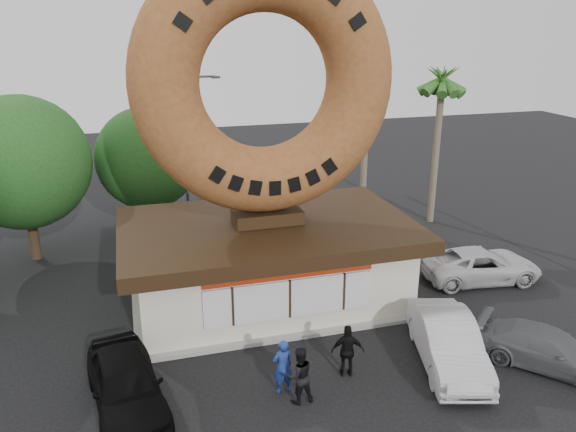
{
  "coord_description": "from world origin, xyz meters",
  "views": [
    {
      "loc": [
        -4.87,
        -13.71,
        10.65
      ],
      "look_at": [
        0.25,
        4.0,
        4.2
      ],
      "focal_mm": 35.0,
      "sensor_mm": 36.0,
      "label": 1
    }
  ],
  "objects_px": {
    "person_center": "(299,375)",
    "car_black": "(126,384)",
    "giant_donut": "(266,82)",
    "street_lamp": "(187,143)",
    "person_left": "(283,366)",
    "car_white": "(481,265)",
    "car_silver": "(448,342)",
    "donut_shop": "(268,259)",
    "car_grey": "(547,349)",
    "person_right": "(348,351)"
  },
  "relations": [
    {
      "from": "giant_donut",
      "to": "street_lamp",
      "type": "xyz_separation_m",
      "value": [
        -1.86,
        10.0,
        -4.09
      ]
    },
    {
      "from": "person_center",
      "to": "car_grey",
      "type": "xyz_separation_m",
      "value": [
        8.23,
        -0.51,
        -0.26
      ]
    },
    {
      "from": "donut_shop",
      "to": "person_right",
      "type": "relative_size",
      "value": 6.37
    },
    {
      "from": "car_white",
      "to": "street_lamp",
      "type": "bearing_deg",
      "value": 52.7
    },
    {
      "from": "person_left",
      "to": "car_black",
      "type": "distance_m",
      "value": 4.55
    },
    {
      "from": "donut_shop",
      "to": "person_right",
      "type": "distance_m",
      "value": 5.83
    },
    {
      "from": "person_right",
      "to": "car_white",
      "type": "relative_size",
      "value": 0.35
    },
    {
      "from": "person_left",
      "to": "person_right",
      "type": "bearing_deg",
      "value": 179.6
    },
    {
      "from": "car_silver",
      "to": "person_left",
      "type": "bearing_deg",
      "value": -165.05
    },
    {
      "from": "giant_donut",
      "to": "car_silver",
      "type": "xyz_separation_m",
      "value": [
        4.49,
        -5.98,
        -7.77
      ]
    },
    {
      "from": "giant_donut",
      "to": "person_center",
      "type": "height_order",
      "value": "giant_donut"
    },
    {
      "from": "person_right",
      "to": "car_grey",
      "type": "xyz_separation_m",
      "value": [
        6.39,
        -1.33,
        -0.24
      ]
    },
    {
      "from": "donut_shop",
      "to": "person_center",
      "type": "distance_m",
      "value": 6.57
    },
    {
      "from": "giant_donut",
      "to": "person_center",
      "type": "bearing_deg",
      "value": -96.25
    },
    {
      "from": "giant_donut",
      "to": "street_lamp",
      "type": "distance_m",
      "value": 10.96
    },
    {
      "from": "person_center",
      "to": "car_silver",
      "type": "relative_size",
      "value": 0.37
    },
    {
      "from": "person_center",
      "to": "person_right",
      "type": "bearing_deg",
      "value": -159.99
    },
    {
      "from": "car_silver",
      "to": "car_grey",
      "type": "xyz_separation_m",
      "value": [
        3.03,
        -1.02,
        -0.16
      ]
    },
    {
      "from": "donut_shop",
      "to": "car_white",
      "type": "xyz_separation_m",
      "value": [
        9.22,
        -0.82,
        -1.06
      ]
    },
    {
      "from": "car_grey",
      "to": "street_lamp",
      "type": "bearing_deg",
      "value": 77.0
    },
    {
      "from": "car_black",
      "to": "donut_shop",
      "type": "bearing_deg",
      "value": 35.42
    },
    {
      "from": "person_right",
      "to": "donut_shop",
      "type": "bearing_deg",
      "value": -63.01
    },
    {
      "from": "car_silver",
      "to": "car_grey",
      "type": "height_order",
      "value": "car_silver"
    },
    {
      "from": "donut_shop",
      "to": "person_right",
      "type": "bearing_deg",
      "value": -78.7
    },
    {
      "from": "donut_shop",
      "to": "street_lamp",
      "type": "relative_size",
      "value": 1.4
    },
    {
      "from": "car_grey",
      "to": "person_center",
      "type": "bearing_deg",
      "value": 134.59
    },
    {
      "from": "person_right",
      "to": "car_black",
      "type": "bearing_deg",
      "value": 13.19
    },
    {
      "from": "car_white",
      "to": "car_grey",
      "type": "bearing_deg",
      "value": 171.65
    },
    {
      "from": "street_lamp",
      "to": "person_center",
      "type": "height_order",
      "value": "street_lamp"
    },
    {
      "from": "donut_shop",
      "to": "street_lamp",
      "type": "height_order",
      "value": "street_lamp"
    },
    {
      "from": "person_right",
      "to": "car_silver",
      "type": "distance_m",
      "value": 3.38
    },
    {
      "from": "person_left",
      "to": "car_grey",
      "type": "relative_size",
      "value": 0.4
    },
    {
      "from": "car_silver",
      "to": "car_white",
      "type": "bearing_deg",
      "value": 63.05
    },
    {
      "from": "donut_shop",
      "to": "giant_donut",
      "type": "bearing_deg",
      "value": 90.0
    },
    {
      "from": "car_black",
      "to": "car_grey",
      "type": "relative_size",
      "value": 1.07
    },
    {
      "from": "person_center",
      "to": "car_black",
      "type": "height_order",
      "value": "person_center"
    },
    {
      "from": "donut_shop",
      "to": "giant_donut",
      "type": "xyz_separation_m",
      "value": [
        0.0,
        0.02,
        6.8
      ]
    },
    {
      "from": "donut_shop",
      "to": "car_grey",
      "type": "distance_m",
      "value": 10.32
    },
    {
      "from": "person_center",
      "to": "person_right",
      "type": "relative_size",
      "value": 1.02
    },
    {
      "from": "giant_donut",
      "to": "car_silver",
      "type": "distance_m",
      "value": 10.78
    },
    {
      "from": "street_lamp",
      "to": "person_left",
      "type": "distance_m",
      "value": 16.34
    },
    {
      "from": "giant_donut",
      "to": "car_silver",
      "type": "relative_size",
      "value": 1.96
    },
    {
      "from": "giant_donut",
      "to": "car_white",
      "type": "relative_size",
      "value": 1.88
    },
    {
      "from": "person_right",
      "to": "car_silver",
      "type": "height_order",
      "value": "person_right"
    },
    {
      "from": "street_lamp",
      "to": "giant_donut",
      "type": "bearing_deg",
      "value": -79.49
    },
    {
      "from": "street_lamp",
      "to": "person_center",
      "type": "xyz_separation_m",
      "value": [
        1.14,
        -16.49,
        -3.59
      ]
    },
    {
      "from": "donut_shop",
      "to": "person_center",
      "type": "bearing_deg",
      "value": -96.27
    },
    {
      "from": "person_left",
      "to": "car_white",
      "type": "height_order",
      "value": "person_left"
    },
    {
      "from": "person_center",
      "to": "car_silver",
      "type": "xyz_separation_m",
      "value": [
        5.2,
        0.51,
        -0.09
      ]
    },
    {
      "from": "person_center",
      "to": "car_black",
      "type": "xyz_separation_m",
      "value": [
        -4.85,
        1.11,
        -0.09
      ]
    }
  ]
}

